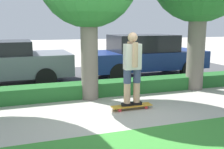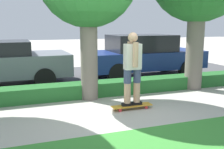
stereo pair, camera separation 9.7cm
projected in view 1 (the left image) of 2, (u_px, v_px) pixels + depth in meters
ground_plane at (111, 114)px, 5.83m from camera, size 60.00×60.00×0.00m
street_asphalt at (75, 78)px, 9.74m from camera, size 14.91×5.00×0.01m
hedge_row at (93, 89)px, 7.28m from camera, size 14.91×0.60×0.38m
skateboard at (132, 106)px, 6.13m from camera, size 0.97×0.24×0.09m
skater_person at (132, 67)px, 5.96m from camera, size 0.50×0.44×1.69m
parked_car_middle at (145, 55)px, 9.85m from camera, size 4.46×1.93×1.58m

